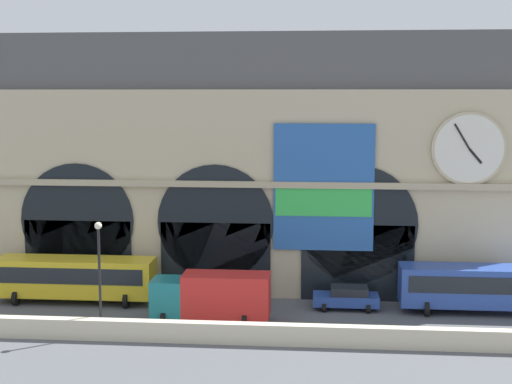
% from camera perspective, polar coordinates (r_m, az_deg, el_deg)
% --- Properties ---
extents(ground_plane, '(200.00, 200.00, 0.00)m').
position_cam_1_polar(ground_plane, '(47.96, -4.00, -9.80)').
color(ground_plane, '#54565B').
extents(quay_parapet_wall, '(90.00, 0.70, 1.23)m').
position_cam_1_polar(quay_parapet_wall, '(43.48, -4.97, -10.84)').
color(quay_parapet_wall, beige).
rests_on(quay_parapet_wall, ground).
extents(station_building, '(41.90, 5.18, 18.65)m').
position_cam_1_polar(station_building, '(53.30, -2.81, 1.92)').
color(station_building, '#BCAD8C').
rests_on(station_building, ground).
extents(bus_midwest, '(11.00, 3.25, 3.10)m').
position_cam_1_polar(bus_midwest, '(52.39, -13.94, -6.47)').
color(bus_midwest, gold).
rests_on(bus_midwest, ground).
extents(box_truck_center, '(7.50, 2.91, 3.12)m').
position_cam_1_polar(box_truck_center, '(46.79, -3.43, -8.08)').
color(box_truck_center, '#19727A').
rests_on(box_truck_center, ground).
extents(car_mideast, '(4.40, 2.22, 1.55)m').
position_cam_1_polar(car_mideast, '(49.93, 7.10, -8.17)').
color(car_mideast, '#28479E').
rests_on(car_mideast, ground).
extents(bus_east, '(11.00, 3.25, 3.10)m').
position_cam_1_polar(bus_east, '(50.77, 17.38, -7.06)').
color(bus_east, '#28479E').
rests_on(bus_east, ground).
extents(street_lamp_quayside, '(0.44, 0.44, 6.90)m').
position_cam_1_polar(street_lamp_quayside, '(44.50, -12.15, -5.47)').
color(street_lamp_quayside, black).
rests_on(street_lamp_quayside, ground).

